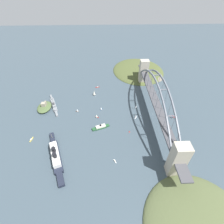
# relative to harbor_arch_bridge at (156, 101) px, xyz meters

# --- Properties ---
(ground_plane) EXTENTS (1400.00, 1400.00, 0.00)m
(ground_plane) POSITION_rel_harbor_arch_bridge_xyz_m (-0.00, 0.00, -31.15)
(ground_plane) COLOR #3D4C56
(harbor_arch_bridge) EXTENTS (304.74, 19.68, 75.58)m
(harbor_arch_bridge) POSITION_rel_harbor_arch_bridge_xyz_m (0.00, 0.00, 0.00)
(harbor_arch_bridge) COLOR #BCB29E
(harbor_arch_bridge) RESTS_ON ground
(headland_east_shore) EXTENTS (160.18, 139.44, 17.33)m
(headland_east_shore) POSITION_rel_harbor_arch_bridge_xyz_m (181.07, -1.69, -31.15)
(headland_east_shore) COLOR #4C562D
(headland_east_shore) RESTS_ON ground
(ocean_liner) EXTENTS (93.99, 42.00, 21.03)m
(ocean_liner) POSITION_rel_harbor_arch_bridge_xyz_m (-92.29, 167.78, -25.31)
(ocean_liner) COLOR #1E2333
(ocean_liner) RESTS_ON ground
(naval_cruiser) EXTENTS (71.69, 33.02, 16.59)m
(naval_cruiser) POSITION_rel_harbor_arch_bridge_xyz_m (33.40, 200.27, -28.38)
(naval_cruiser) COLOR gray
(naval_cruiser) RESTS_ON ground
(harbor_ferry_steamer) EXTENTS (16.09, 31.77, 7.48)m
(harbor_ferry_steamer) POSITION_rel_harbor_arch_bridge_xyz_m (-33.36, 102.02, -28.91)
(harbor_ferry_steamer) COLOR #23512D
(harbor_ferry_steamer) RESTS_ON ground
(fort_island_mid_harbor) EXTENTS (38.49, 27.26, 14.92)m
(fort_island_mid_harbor) POSITION_rel_harbor_arch_bridge_xyz_m (25.67, 217.05, -27.17)
(fort_island_mid_harbor) COLOR #4C6038
(fort_island_mid_harbor) RESTS_ON ground
(seaplane_taxiing_near_bridge) EXTENTS (8.49, 10.10, 4.72)m
(seaplane_taxiing_near_bridge) POSITION_rel_harbor_arch_bridge_xyz_m (-11.28, -34.74, -29.29)
(seaplane_taxiing_near_bridge) COLOR #B7B7B2
(seaplane_taxiing_near_bridge) RESTS_ON ground
(small_boat_0) EXTENTS (10.36, 7.91, 11.97)m
(small_boat_0) POSITION_rel_harbor_arch_bridge_xyz_m (69.90, 117.94, -25.66)
(small_boat_0) COLOR black
(small_boat_0) RESTS_ON ground
(small_boat_1) EXTENTS (3.53, 9.74, 1.85)m
(small_boat_1) POSITION_rel_harbor_arch_bridge_xyz_m (101.05, 111.41, -30.49)
(small_boat_1) COLOR #B2231E
(small_boat_1) RESTS_ON ground
(small_boat_2) EXTENTS (11.13, 3.33, 2.40)m
(small_boat_2) POSITION_rel_harbor_arch_bridge_xyz_m (-56.47, 216.89, -30.27)
(small_boat_2) COLOR gold
(small_boat_2) RESTS_ON ground
(small_boat_3) EXTENTS (6.24, 5.00, 6.70)m
(small_boat_3) POSITION_rel_harbor_arch_bridge_xyz_m (17.50, 101.75, -28.02)
(small_boat_3) COLOR #234C8C
(small_boat_3) RESTS_ON ground
(small_boat_4) EXTENTS (5.37, 6.95, 6.97)m
(small_boat_4) POSITION_rel_harbor_arch_bridge_xyz_m (-5.09, 110.07, -27.80)
(small_boat_4) COLOR #B2231E
(small_boat_4) RESTS_ON ground
(small_boat_5) EXTENTS (4.28, 6.34, 7.63)m
(small_boat_5) POSITION_rel_harbor_arch_bridge_xyz_m (12.97, 149.04, -27.53)
(small_boat_5) COLOR brown
(small_boat_5) RESTS_ON ground
(small_boat_6) EXTENTS (6.91, 4.18, 2.14)m
(small_boat_6) POSITION_rel_harbor_arch_bridge_xyz_m (-102.08, 79.87, -30.40)
(small_boat_6) COLOR silver
(small_boat_6) RESTS_ON ground
(small_boat_7) EXTENTS (7.19, 5.60, 8.16)m
(small_boat_7) POSITION_rel_harbor_arch_bridge_xyz_m (-8.82, 35.26, -27.33)
(small_boat_7) COLOR silver
(small_boat_7) RESTS_ON ground
(small_boat_8) EXTENTS (6.79, 4.86, 6.87)m
(small_boat_8) POSITION_rel_harbor_arch_bridge_xyz_m (20.37, 30.22, -27.96)
(small_boat_8) COLOR silver
(small_boat_8) RESTS_ON ground
(channel_marker_buoy) EXTENTS (2.20, 2.20, 2.75)m
(channel_marker_buoy) POSITION_rel_harbor_arch_bridge_xyz_m (-45.00, 51.62, -30.03)
(channel_marker_buoy) COLOR red
(channel_marker_buoy) RESTS_ON ground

